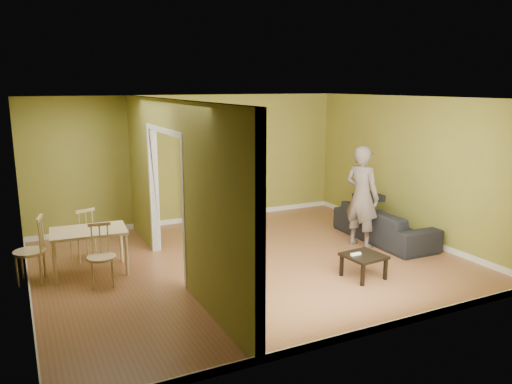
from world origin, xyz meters
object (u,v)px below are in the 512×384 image
chair_left (29,250)px  chair_near (101,256)px  sofa (384,219)px  coffee_table (364,258)px  dining_table (89,235)px  chair_far (82,234)px  bookshelf (205,173)px  person (362,188)px

chair_left → chair_near: bearing=71.6°
chair_left → sofa: bearing=96.7°
coffee_table → chair_near: bearing=158.0°
dining_table → chair_far: (-0.02, 0.63, -0.16)m
sofa → dining_table: sofa is taller
bookshelf → chair_far: (-2.61, -1.32, -0.58)m
bookshelf → chair_left: (-3.42, -1.96, -0.53)m
coffee_table → chair_near: 3.78m
sofa → chair_far: (-5.09, 1.32, 0.04)m
sofa → chair_near: chair_near is taller
bookshelf → coffee_table: 4.12m
chair_left → chair_far: (0.80, 0.65, -0.05)m
chair_far → chair_left: bearing=20.0°
sofa → bookshelf: 3.66m
bookshelf → chair_near: bookshelf is taller
sofa → chair_near: (-4.98, 0.11, 0.04)m
dining_table → chair_near: (0.08, -0.57, -0.16)m
chair_far → person: bearing=144.0°
person → chair_left: bearing=64.5°
coffee_table → chair_far: bearing=144.0°
person → dining_table: size_ratio=1.93×
dining_table → person: bearing=-9.6°
person → dining_table: 4.55m
sofa → dining_table: size_ratio=1.94×
coffee_table → sofa: bearing=41.2°
dining_table → coffee_table: bearing=-29.0°
bookshelf → chair_far: bearing=-153.3°
bookshelf → chair_far: 2.98m
person → bookshelf: (-1.88, 2.71, -0.03)m
bookshelf → sofa: bearing=-46.8°
person → chair_far: person is taller
chair_left → chair_near: (0.90, -0.56, -0.05)m
chair_left → chair_near: size_ratio=1.11×
coffee_table → chair_near: size_ratio=0.61×
sofa → person: person is taller
coffee_table → chair_far: chair_far is taller
bookshelf → chair_near: 3.60m
bookshelf → chair_left: size_ratio=2.09×
person → dining_table: (-4.47, 0.76, -0.45)m
bookshelf → dining_table: 3.27m
bookshelf → person: bearing=-55.3°
sofa → chair_left: (-5.89, 0.67, 0.09)m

